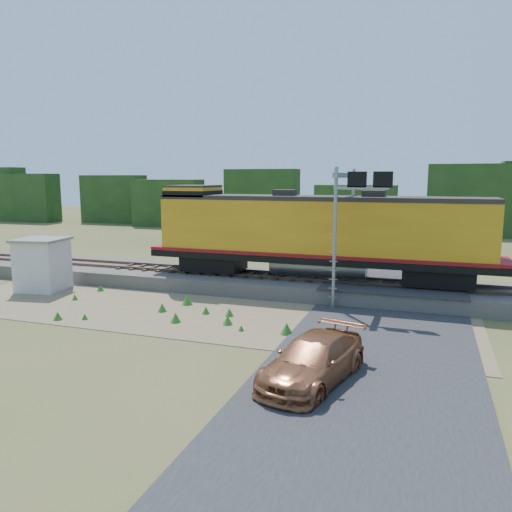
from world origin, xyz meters
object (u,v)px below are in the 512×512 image
at_px(shed, 43,264).
at_px(car, 313,360).
at_px(locomotive, 313,232).
at_px(signal_gantry, 350,201).

distance_m(shed, car, 18.63).
relative_size(shed, car, 0.60).
height_order(locomotive, signal_gantry, signal_gantry).
bearing_deg(car, signal_gantry, 106.43).
relative_size(locomotive, car, 3.88).
bearing_deg(locomotive, shed, -163.52).
bearing_deg(signal_gantry, shed, -167.61).
height_order(locomotive, car, locomotive).
height_order(shed, car, shed).
xyz_separation_m(locomotive, shed, (-14.36, -4.25, -1.87)).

